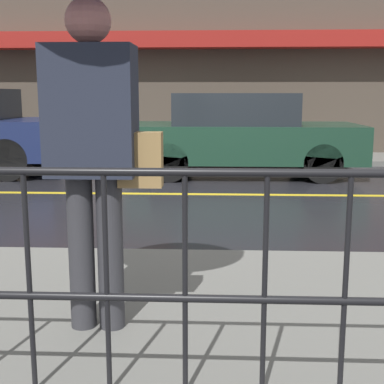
{
  "coord_description": "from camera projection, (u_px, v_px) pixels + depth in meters",
  "views": [
    {
      "loc": [
        0.48,
        -7.6,
        1.43
      ],
      "look_at": [
        0.19,
        -1.45,
        0.3
      ],
      "focal_mm": 50.0,
      "sensor_mm": 36.0,
      "label": 1
    }
  ],
  "objects": [
    {
      "name": "sidewalk_near",
      "position": [
        141.0,
        313.0,
        3.42
      ],
      "size": [
        28.0,
        2.51,
        0.1
      ],
      "color": "slate",
      "rests_on": "ground_plane"
    },
    {
      "name": "ground_plane",
      "position": [
        184.0,
        194.0,
        7.75
      ],
      "size": [
        80.0,
        80.0,
        0.0
      ],
      "primitive_type": "plane",
      "color": "black"
    },
    {
      "name": "car_dark_green",
      "position": [
        241.0,
        134.0,
        9.46
      ],
      "size": [
        4.03,
        1.85,
        1.44
      ],
      "color": "#193828",
      "rests_on": "ground_plane"
    },
    {
      "name": "railing_foreground",
      "position": [
        106.0,
        256.0,
        2.3
      ],
      "size": [
        12.0,
        0.04,
        1.03
      ],
      "color": "black",
      "rests_on": "sidewalk_near"
    },
    {
      "name": "lane_marking",
      "position": [
        184.0,
        194.0,
        7.75
      ],
      "size": [
        25.2,
        0.12,
        0.01
      ],
      "color": "gold",
      "rests_on": "ground_plane"
    },
    {
      "name": "sidewalk_far",
      "position": [
        195.0,
        158.0,
        11.66
      ],
      "size": [
        28.0,
        1.7,
        0.1
      ],
      "color": "slate",
      "rests_on": "ground_plane"
    },
    {
      "name": "pedestrian",
      "position": [
        88.0,
        7.0,
        2.79
      ],
      "size": [
        1.11,
        1.11,
        2.26
      ],
      "rotation": [
        0.0,
        0.0,
        3.14
      ],
      "color": "#333338",
      "rests_on": "sidewalk_near"
    },
    {
      "name": "building_storefront",
      "position": [
        197.0,
        16.0,
        12.05
      ],
      "size": [
        28.0,
        0.85,
        6.38
      ],
      "color": "#4C4238",
      "rests_on": "ground_plane"
    }
  ]
}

